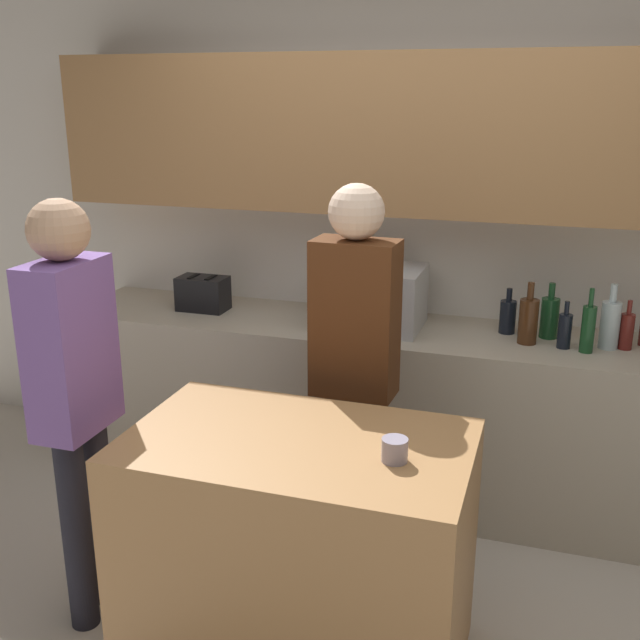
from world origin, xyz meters
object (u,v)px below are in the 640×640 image
(bottle_3, at_px, (565,330))
(bottle_6, at_px, (627,330))
(bottle_0, at_px, (508,316))
(cup_0, at_px, (395,450))
(bottle_1, at_px, (528,320))
(bottle_5, at_px, (610,324))
(person_left, at_px, (74,382))
(bottle_2, at_px, (549,317))
(toaster, at_px, (203,293))
(person_center, at_px, (354,350))
(bottle_4, at_px, (588,328))
(microwave, at_px, (369,297))

(bottle_3, height_order, bottle_6, bottle_6)
(bottle_0, distance_m, cup_0, 1.47)
(bottle_1, distance_m, bottle_6, 0.43)
(bottle_5, height_order, person_left, person_left)
(bottle_1, xyz_separation_m, bottle_2, (0.09, 0.12, -0.01))
(bottle_3, xyz_separation_m, person_left, (-1.72, -1.25, 0.01))
(toaster, relative_size, bottle_3, 1.18)
(person_left, height_order, person_center, person_center)
(bottle_0, bearing_deg, bottle_3, -29.27)
(bottle_4, xyz_separation_m, bottle_5, (0.10, 0.09, 0.00))
(bottle_4, relative_size, person_left, 0.18)
(toaster, xyz_separation_m, person_left, (0.13, -1.31, 0.01))
(bottle_5, bearing_deg, bottle_1, -173.12)
(microwave, distance_m, cup_0, 1.42)
(microwave, height_order, bottle_4, microwave)
(toaster, relative_size, bottle_6, 1.13)
(bottle_5, bearing_deg, bottle_6, 7.66)
(bottle_2, xyz_separation_m, bottle_3, (0.07, -0.14, -0.02))
(bottle_3, xyz_separation_m, person_center, (-0.82, -0.63, 0.02))
(person_center, bearing_deg, cup_0, 118.01)
(bottle_4, distance_m, person_center, 1.09)
(bottle_6, relative_size, person_left, 0.14)
(bottle_2, distance_m, bottle_6, 0.34)
(microwave, distance_m, person_left, 1.53)
(microwave, bearing_deg, bottle_3, -3.31)
(microwave, height_order, bottle_3, microwave)
(bottle_4, xyz_separation_m, person_left, (-1.82, -1.23, -0.01))
(bottle_0, relative_size, bottle_6, 0.97)
(microwave, relative_size, bottle_5, 1.73)
(bottle_5, bearing_deg, cup_0, -117.04)
(bottle_3, bearing_deg, toaster, 178.28)
(bottle_1, height_order, bottle_6, bottle_1)
(bottle_1, relative_size, cup_0, 3.42)
(bottle_1, bearing_deg, bottle_5, 6.88)
(bottle_1, bearing_deg, bottle_4, -10.04)
(bottle_4, bearing_deg, bottle_6, 30.28)
(bottle_1, height_order, bottle_2, bottle_1)
(bottle_5, bearing_deg, bottle_3, -162.52)
(bottle_5, distance_m, person_center, 1.22)
(toaster, relative_size, bottle_4, 0.88)
(bottle_1, relative_size, person_left, 0.17)
(microwave, distance_m, bottle_4, 1.03)
(bottle_3, height_order, cup_0, bottle_3)
(bottle_1, bearing_deg, cup_0, -104.38)
(bottle_1, distance_m, bottle_3, 0.17)
(toaster, bearing_deg, bottle_1, -1.28)
(bottle_3, height_order, bottle_4, bottle_4)
(microwave, height_order, bottle_2, microwave)
(bottle_0, relative_size, bottle_5, 0.74)
(bottle_3, relative_size, person_left, 0.13)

